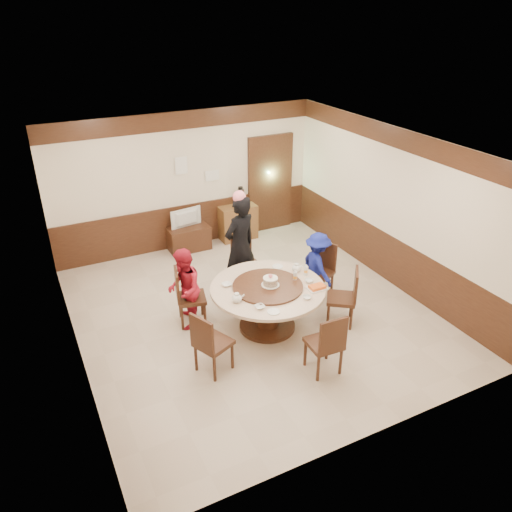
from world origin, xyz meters
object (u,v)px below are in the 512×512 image
birthday_cake (270,281)px  thermos (241,197)px  shrimp_platter (317,287)px  television (188,219)px  tv_stand (189,238)px  banquet_table (268,299)px  person_standing (240,246)px  person_blue (317,266)px  side_cabinet (238,222)px  person_red (184,289)px

birthday_cake → thermos: size_ratio=0.74×
shrimp_platter → television: 3.70m
birthday_cake → tv_stand: (-0.19, 3.24, -0.60)m
television → shrimp_platter: bearing=93.4°
thermos → shrimp_platter: bearing=-96.6°
banquet_table → tv_stand: banquet_table is taller
thermos → television: bearing=-178.6°
banquet_table → thermos: size_ratio=4.67×
birthday_cake → shrimp_platter: (0.60, -0.38, -0.07)m
person_standing → thermos: bearing=-133.7°
birthday_cake → thermos: (1.03, 3.27, 0.09)m
person_blue → side_cabinet: (-0.22, 2.79, -0.23)m
person_red → tv_stand: 2.78m
birthday_cake → banquet_table: bearing=162.0°
person_standing → television: 2.04m
shrimp_platter → side_cabinet: 3.69m
person_blue → tv_stand: 3.10m
banquet_table → side_cabinet: bearing=73.1°
person_standing → tv_stand: size_ratio=2.13×
person_standing → television: size_ratio=2.68×
person_red → side_cabinet: (2.12, 2.60, -0.29)m
person_red → shrimp_platter: person_red is taller
person_blue → tv_stand: size_ratio=1.42×
tv_stand → person_blue: bearing=-63.8°
side_cabinet → person_standing: bearing=-113.6°
person_red → thermos: bearing=158.0°
person_standing → person_blue: bearing=127.6°
birthday_cake → side_cabinet: (0.95, 3.27, -0.47)m
television → thermos: bearing=172.5°
person_red → television: person_red is taller
banquet_table → person_blue: size_ratio=1.47×
person_standing → person_blue: size_ratio=1.50×
person_red → birthday_cake: (1.16, -0.67, 0.18)m
shrimp_platter → tv_stand: bearing=102.4°
person_standing → shrimp_platter: bearing=90.4°
person_red → thermos: 3.41m
tv_stand → television: size_ratio=1.26×
banquet_table → shrimp_platter: 0.79m
television → birthday_cake: bearing=84.4°
person_blue → television: (-1.36, 2.76, 0.09)m
person_red → tv_stand: (0.98, 2.57, -0.41)m
shrimp_platter → television: bearing=102.4°
banquet_table → person_red: (-1.12, 0.66, 0.13)m
side_cabinet → person_red: bearing=-129.2°
television → side_cabinet: (1.14, 0.03, -0.32)m
shrimp_platter → banquet_table: bearing=148.6°
person_standing → shrimp_platter: (0.54, -1.61, -0.13)m
person_standing → birthday_cake: person_standing is taller
side_cabinet → banquet_table: bearing=-106.9°
banquet_table → thermos: 3.45m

